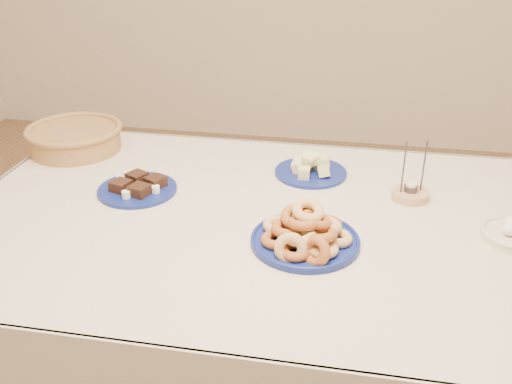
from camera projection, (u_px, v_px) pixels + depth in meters
dining_table at (259, 248)px, 1.63m from camera, size 1.71×1.11×0.75m
donut_platter at (305, 233)px, 1.44m from camera, size 0.31×0.31×0.13m
melon_plate at (311, 168)px, 1.82m from camera, size 0.31×0.31×0.08m
brownie_plate at (138, 188)px, 1.71m from camera, size 0.26×0.26×0.04m
wicker_basket at (75, 137)px, 1.99m from camera, size 0.39×0.39×0.09m
candle_holder at (410, 193)px, 1.67m from camera, size 0.14×0.14×0.18m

